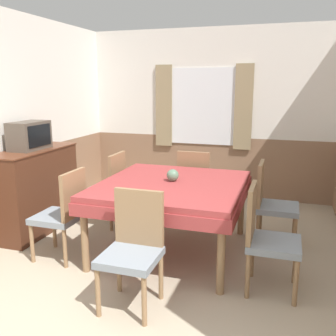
{
  "coord_description": "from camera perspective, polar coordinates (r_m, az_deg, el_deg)",
  "views": [
    {
      "loc": [
        1.2,
        -1.77,
        1.75
      ],
      "look_at": [
        0.04,
        1.83,
        0.91
      ],
      "focal_mm": 40.0,
      "sensor_mm": 36.0,
      "label": 1
    }
  ],
  "objects": [
    {
      "name": "wall_back",
      "position": [
        5.94,
        6.12,
        8.2
      ],
      "size": [
        4.2,
        0.1,
        2.6
      ],
      "color": "white",
      "rests_on": "ground_plane"
    },
    {
      "name": "wall_left",
      "position": [
        4.92,
        -21.87,
        6.39
      ],
      "size": [
        0.05,
        4.41,
        2.6
      ],
      "color": "white",
      "rests_on": "ground_plane"
    },
    {
      "name": "tv",
      "position": [
        4.67,
        -20.36,
        4.65
      ],
      "size": [
        0.29,
        0.49,
        0.33
      ],
      "color": "#51473D",
      "rests_on": "sideboard"
    },
    {
      "name": "chair_head_near",
      "position": [
        3.06,
        -5.29,
        -11.73
      ],
      "size": [
        0.44,
        0.44,
        0.93
      ],
      "rotation": [
        0.0,
        0.0,
        3.14
      ],
      "color": "#93704C",
      "rests_on": "ground_plane"
    },
    {
      "name": "dining_table",
      "position": [
        3.92,
        0.61,
        -3.63
      ],
      "size": [
        1.48,
        1.58,
        0.76
      ],
      "color": "#9E3838",
      "rests_on": "ground_plane"
    },
    {
      "name": "chair_right_near",
      "position": [
        3.34,
        14.68,
        -9.92
      ],
      "size": [
        0.44,
        0.44,
        0.93
      ],
      "rotation": [
        0.0,
        0.0,
        4.71
      ],
      "color": "#93704C",
      "rests_on": "ground_plane"
    },
    {
      "name": "sideboard",
      "position": [
        4.81,
        -19.51,
        -3.12
      ],
      "size": [
        0.46,
        1.2,
        1.01
      ],
      "color": "#4C2819",
      "rests_on": "ground_plane"
    },
    {
      "name": "chair_right_far",
      "position": [
        4.29,
        15.49,
        -4.93
      ],
      "size": [
        0.44,
        0.44,
        0.93
      ],
      "rotation": [
        0.0,
        0.0,
        4.71
      ],
      "color": "#93704C",
      "rests_on": "ground_plane"
    },
    {
      "name": "chair_head_window",
      "position": [
        4.93,
        4.19,
        -2.21
      ],
      "size": [
        0.44,
        0.44,
        0.93
      ],
      "color": "#93704C",
      "rests_on": "ground_plane"
    },
    {
      "name": "chair_left_near",
      "position": [
        3.95,
        -15.63,
        -6.45
      ],
      "size": [
        0.44,
        0.44,
        0.93
      ],
      "rotation": [
        0.0,
        0.0,
        1.57
      ],
      "color": "#93704C",
      "rests_on": "ground_plane"
    },
    {
      "name": "chair_left_far",
      "position": [
        4.77,
        -9.07,
        -2.83
      ],
      "size": [
        0.44,
        0.44,
        0.93
      ],
      "rotation": [
        0.0,
        0.0,
        1.57
      ],
      "color": "#93704C",
      "rests_on": "ground_plane"
    },
    {
      "name": "vase",
      "position": [
        3.93,
        0.72,
        -1.11
      ],
      "size": [
        0.13,
        0.13,
        0.13
      ],
      "color": "slate",
      "rests_on": "dining_table"
    }
  ]
}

